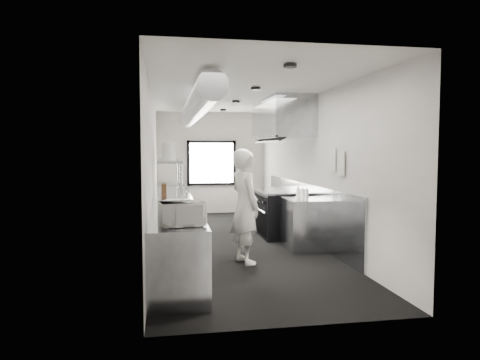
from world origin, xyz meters
name	(u,v)px	position (x,y,z in m)	size (l,w,h in m)	color
floor	(234,243)	(0.00, 0.00, 0.00)	(3.00, 8.00, 0.01)	black
ceiling	(234,94)	(0.00, 0.00, 2.80)	(3.00, 8.00, 0.01)	silver
wall_back	(211,163)	(0.00, 4.00, 1.40)	(3.00, 0.02, 2.80)	silver
wall_front	(298,188)	(0.00, -4.00, 1.40)	(3.00, 0.02, 2.80)	silver
wall_left	(153,170)	(-1.50, 0.00, 1.40)	(0.02, 8.00, 2.80)	silver
wall_right	(310,169)	(1.50, 0.00, 1.40)	(0.02, 8.00, 2.80)	silver
wall_cladding	(304,210)	(1.48, 0.30, 0.55)	(0.03, 5.50, 1.10)	gray
hvac_duct	(195,109)	(-0.70, 0.40, 2.55)	(0.40, 0.40, 6.40)	#95979E
service_window	(212,163)	(0.00, 3.96, 1.40)	(1.36, 0.05, 1.25)	white
exhaust_hood	(281,120)	(1.10, 0.70, 2.39)	(0.81, 2.20, 0.88)	gray
prep_counter	(173,226)	(-1.15, -0.50, 0.45)	(0.70, 6.00, 0.90)	gray
pass_shelf	(169,161)	(-1.19, 1.00, 1.54)	(0.45, 3.00, 0.68)	gray
range	(278,212)	(1.04, 0.70, 0.47)	(0.88, 1.60, 0.94)	black
bottle_station	(304,224)	(1.15, -0.70, 0.45)	(0.65, 0.80, 0.90)	gray
far_work_table	(170,201)	(-1.15, 3.20, 0.45)	(0.70, 1.20, 0.90)	gray
notice_sheet_a	(333,160)	(1.47, -1.20, 1.60)	(0.02, 0.28, 0.38)	beige
notice_sheet_b	(341,164)	(1.47, -1.55, 1.55)	(0.02, 0.28, 0.38)	beige
line_cook	(245,206)	(-0.06, -1.45, 0.89)	(0.65, 0.43, 1.78)	silver
microwave	(182,214)	(-1.10, -3.09, 1.04)	(0.46, 0.35, 0.28)	white
deli_tub_a	(163,213)	(-1.31, -2.41, 0.95)	(0.15, 0.15, 0.11)	beige
deli_tub_b	(165,214)	(-1.29, -2.47, 0.95)	(0.13, 0.13, 0.10)	beige
newspaper	(185,208)	(-1.00, -1.65, 0.90)	(0.29, 0.37, 0.01)	silver
small_plate	(184,205)	(-1.00, -1.32, 0.91)	(0.19, 0.19, 0.02)	silver
pastry	(184,202)	(-1.00, -1.32, 0.96)	(0.09, 0.09, 0.09)	tan
cutting_board	(176,201)	(-1.11, -0.75, 0.91)	(0.43, 0.57, 0.02)	white
knife_block	(164,190)	(-1.30, 0.24, 1.01)	(0.09, 0.21, 0.23)	#56361E
plate_stack_a	(169,153)	(-1.21, 0.19, 1.71)	(0.25, 0.25, 0.29)	silver
plate_stack_b	(169,152)	(-1.20, 0.69, 1.73)	(0.25, 0.25, 0.32)	silver
plate_stack_c	(170,152)	(-1.18, 1.25, 1.73)	(0.23, 0.23, 0.32)	silver
plate_stack_d	(168,151)	(-1.21, 1.66, 1.74)	(0.22, 0.22, 0.34)	silver
squeeze_bottle_a	(307,195)	(1.11, -0.95, 1.00)	(0.06, 0.06, 0.19)	white
squeeze_bottle_b	(303,194)	(1.08, -0.85, 1.00)	(0.06, 0.06, 0.19)	white
squeeze_bottle_c	(301,194)	(1.09, -0.72, 0.98)	(0.05, 0.05, 0.16)	white
squeeze_bottle_d	(298,193)	(1.07, -0.58, 0.99)	(0.06, 0.06, 0.19)	white
squeeze_bottle_e	(298,192)	(1.13, -0.40, 0.99)	(0.06, 0.06, 0.17)	white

